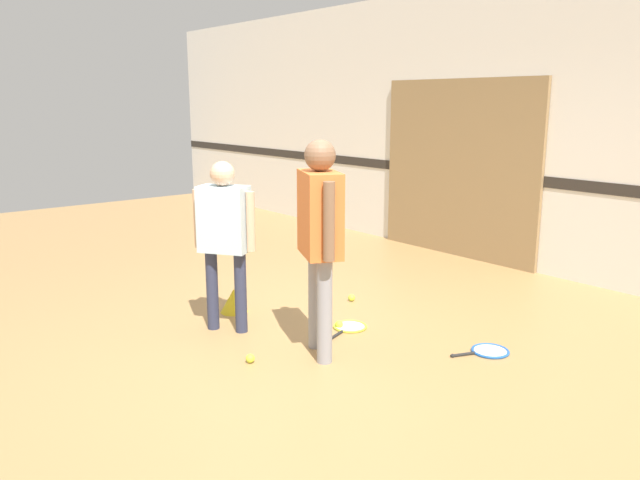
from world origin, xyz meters
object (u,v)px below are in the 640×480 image
object	(u,v)px
racket_spare_on_floor	(349,327)
tennis_ball_stray_left	(352,298)
person_instructor	(320,225)
racket_second_spare	(488,351)
tennis_ball_by_spare_racket	(339,324)
tennis_ball_near_instructor	(250,358)
training_cone	(234,301)
person_student_left	(224,228)

from	to	relation	value
racket_spare_on_floor	tennis_ball_stray_left	xyz separation A→B (m)	(-0.53, 0.51, 0.02)
person_instructor	racket_second_spare	distance (m)	1.63
racket_spare_on_floor	tennis_ball_by_spare_racket	xyz separation A→B (m)	(-0.06, -0.06, 0.02)
person_instructor	tennis_ball_near_instructor	bearing A→B (deg)	-86.00
tennis_ball_near_instructor	training_cone	size ratio (longest dim) A/B	0.27
tennis_ball_by_spare_racket	tennis_ball_stray_left	size ratio (longest dim) A/B	1.00
person_instructor	person_student_left	world-z (taller)	person_instructor
tennis_ball_near_instructor	tennis_ball_by_spare_racket	distance (m)	0.98
racket_second_spare	training_cone	world-z (taller)	training_cone
tennis_ball_near_instructor	person_instructor	bearing A→B (deg)	67.74
racket_second_spare	tennis_ball_stray_left	size ratio (longest dim) A/B	7.65
person_instructor	tennis_ball_near_instructor	xyz separation A→B (m)	(-0.20, -0.50, -0.97)
racket_spare_on_floor	racket_second_spare	size ratio (longest dim) A/B	1.06
person_instructor	training_cone	bearing A→B (deg)	-154.33
racket_second_spare	tennis_ball_stray_left	world-z (taller)	tennis_ball_stray_left
racket_spare_on_floor	tennis_ball_by_spare_racket	world-z (taller)	tennis_ball_by_spare_racket
tennis_ball_by_spare_racket	tennis_ball_near_instructor	bearing A→B (deg)	-82.87
person_instructor	racket_spare_on_floor	bearing A→B (deg)	142.72
racket_spare_on_floor	tennis_ball_by_spare_racket	distance (m)	0.09
person_student_left	tennis_ball_near_instructor	xyz separation A→B (m)	(0.69, -0.22, -0.84)
training_cone	racket_spare_on_floor	bearing A→B (deg)	28.28
person_student_left	tennis_ball_near_instructor	size ratio (longest dim) A/B	21.43
training_cone	tennis_ball_stray_left	bearing A→B (deg)	66.60
person_student_left	racket_second_spare	bearing A→B (deg)	3.79
racket_second_spare	tennis_ball_near_instructor	distance (m)	1.81
tennis_ball_near_instructor	racket_spare_on_floor	bearing A→B (deg)	93.57
tennis_ball_stray_left	person_instructor	bearing A→B (deg)	-52.84
racket_spare_on_floor	tennis_ball_stray_left	world-z (taller)	tennis_ball_stray_left
tennis_ball_by_spare_racket	person_instructor	bearing A→B (deg)	-55.80
racket_spare_on_floor	tennis_ball_near_instructor	distance (m)	1.04
person_student_left	person_instructor	bearing A→B (deg)	-16.54
person_instructor	tennis_ball_near_instructor	distance (m)	1.11
person_student_left	tennis_ball_by_spare_racket	bearing A→B (deg)	19.52
tennis_ball_stray_left	training_cone	distance (m)	1.13
person_student_left	racket_spare_on_floor	distance (m)	1.34
person_instructor	racket_spare_on_floor	distance (m)	1.16
tennis_ball_stray_left	training_cone	size ratio (longest dim) A/B	0.27
tennis_ball_stray_left	tennis_ball_by_spare_racket	bearing A→B (deg)	-50.52
racket_spare_on_floor	racket_second_spare	world-z (taller)	same
person_instructor	person_student_left	distance (m)	0.94
racket_second_spare	tennis_ball_by_spare_racket	xyz separation A→B (m)	(-1.12, -0.54, 0.02)
tennis_ball_near_instructor	tennis_ball_by_spare_racket	world-z (taller)	same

